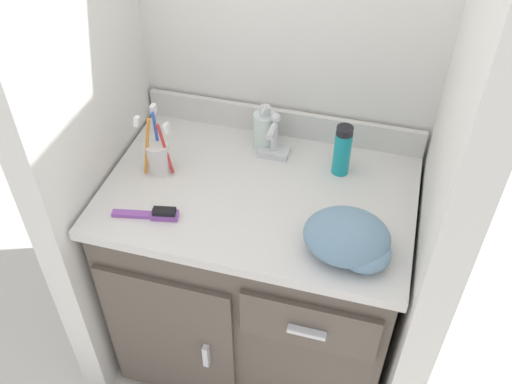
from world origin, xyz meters
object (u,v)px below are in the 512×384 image
object	(u,v)px
soap_dispenser	(265,130)
shaving_cream_can	(342,150)
hand_towel	(351,240)
toothbrush_cup	(158,155)
hairbrush	(155,214)

from	to	relation	value
soap_dispenser	shaving_cream_can	world-z (taller)	shaving_cream_can
hand_towel	toothbrush_cup	bearing A→B (deg)	163.63
toothbrush_cup	soap_dispenser	bearing A→B (deg)	35.98
toothbrush_cup	shaving_cream_can	bearing A→B (deg)	14.94
toothbrush_cup	hand_towel	xyz separation A→B (m)	(0.57, -0.17, -0.01)
shaving_cream_can	hand_towel	bearing A→B (deg)	-76.52
hand_towel	hairbrush	bearing A→B (deg)	-178.53
soap_dispenser	hairbrush	xyz separation A→B (m)	(-0.20, -0.37, -0.05)
hairbrush	toothbrush_cup	bearing A→B (deg)	97.20
soap_dispenser	hand_towel	xyz separation A→B (m)	(0.31, -0.35, -0.02)
toothbrush_cup	shaving_cream_can	xyz separation A→B (m)	(0.50, 0.13, 0.02)
soap_dispenser	shaving_cream_can	size ratio (longest dim) A/B	0.95
soap_dispenser	hand_towel	size ratio (longest dim) A/B	0.68
toothbrush_cup	hand_towel	size ratio (longest dim) A/B	0.94
hairbrush	hand_towel	xyz separation A→B (m)	(0.51, 0.01, 0.03)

